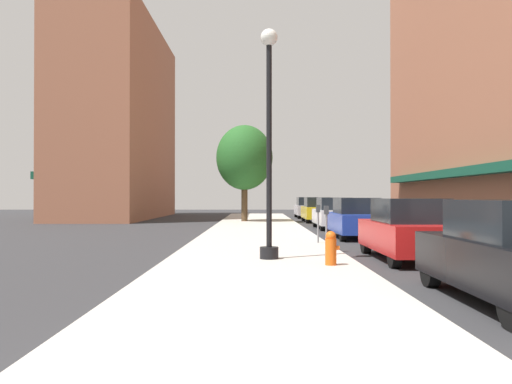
{
  "coord_description": "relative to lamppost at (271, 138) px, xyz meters",
  "views": [
    {
      "loc": [
        -0.09,
        -4.16,
        1.71
      ],
      "look_at": [
        -0.17,
        17.29,
        1.9
      ],
      "focal_mm": 36.14,
      "sensor_mm": 36.0,
      "label": 1
    }
  ],
  "objects": [
    {
      "name": "fire_hydrant",
      "position": [
        1.4,
        -1.23,
        -2.68
      ],
      "size": [
        0.33,
        0.26,
        0.79
      ],
      "color": "#E05614",
      "rests_on": "sidewalk_slab"
    },
    {
      "name": "parking_meter_far",
      "position": [
        1.8,
        4.54,
        -2.25
      ],
      "size": [
        0.14,
        0.09,
        1.31
      ],
      "color": "slate",
      "rests_on": "sidewalk_slab"
    },
    {
      "name": "car_blue",
      "position": [
        3.75,
        7.96,
        -2.39
      ],
      "size": [
        1.8,
        4.3,
        1.66
      ],
      "rotation": [
        0.0,
        0.0,
        0.01
      ],
      "color": "black",
      "rests_on": "ground"
    },
    {
      "name": "car_yellow",
      "position": [
        3.75,
        21.24,
        -2.39
      ],
      "size": [
        1.8,
        4.3,
        1.66
      ],
      "rotation": [
        0.0,
        0.0,
        0.01
      ],
      "color": "black",
      "rests_on": "ground"
    },
    {
      "name": "sidewalk_slab",
      "position": [
        -0.25,
        9.98,
        -3.14
      ],
      "size": [
        4.8,
        50.0,
        0.12
      ],
      "primitive_type": "cube",
      "color": "#B7B2A8",
      "rests_on": "ground"
    },
    {
      "name": "lamppost",
      "position": [
        0.0,
        0.0,
        0.0
      ],
      "size": [
        0.48,
        0.48,
        5.9
      ],
      "color": "black",
      "rests_on": "sidewalk_slab"
    },
    {
      "name": "car_silver",
      "position": [
        3.75,
        27.84,
        -2.39
      ],
      "size": [
        1.8,
        4.3,
        1.66
      ],
      "rotation": [
        0.0,
        0.0,
        0.03
      ],
      "color": "black",
      "rests_on": "ground"
    },
    {
      "name": "ground_plane",
      "position": [
        3.75,
        8.98,
        -3.2
      ],
      "size": [
        90.0,
        90.0,
        0.0
      ],
      "primitive_type": "plane",
      "color": "#2D2D30"
    },
    {
      "name": "building_far_background",
      "position": [
        -11.26,
        27.98,
        4.45
      ],
      "size": [
        6.8,
        18.0,
        15.34
      ],
      "color": "#9E6047",
      "rests_on": "ground"
    },
    {
      "name": "parking_meter_near",
      "position": [
        1.8,
        2.45,
        -2.25
      ],
      "size": [
        0.14,
        0.09,
        1.31
      ],
      "color": "slate",
      "rests_on": "sidewalk_slab"
    },
    {
      "name": "car_white",
      "position": [
        3.75,
        13.96,
        -2.39
      ],
      "size": [
        1.8,
        4.3,
        1.66
      ],
      "rotation": [
        0.0,
        0.0,
        0.02
      ],
      "color": "black",
      "rests_on": "ground"
    },
    {
      "name": "car_red",
      "position": [
        3.75,
        0.69,
        -2.39
      ],
      "size": [
        1.8,
        4.3,
        1.66
      ],
      "rotation": [
        0.0,
        0.0,
        0.02
      ],
      "color": "black",
      "rests_on": "ground"
    },
    {
      "name": "tree_near",
      "position": [
        -1.08,
        20.13,
        1.02
      ],
      "size": [
        3.65,
        3.65,
        6.22
      ],
      "color": "#4C3823",
      "rests_on": "sidewalk_slab"
    }
  ]
}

